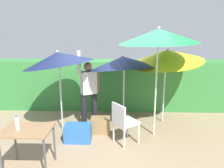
# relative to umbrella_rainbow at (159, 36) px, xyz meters

# --- Properties ---
(ground_plane) EXTENTS (24.00, 24.00, 0.00)m
(ground_plane) POSITION_rel_umbrella_rainbow_xyz_m (-0.98, 0.09, -2.22)
(ground_plane) COLOR #9E8466
(hedge_row) EXTENTS (8.00, 0.70, 1.48)m
(hedge_row) POSITION_rel_umbrella_rainbow_xyz_m (-0.98, 1.77, -1.48)
(hedge_row) COLOR #38843D
(hedge_row) RESTS_ON ground_plane
(umbrella_rainbow) EXTENTS (1.69, 1.69, 2.42)m
(umbrella_rainbow) POSITION_rel_umbrella_rainbow_xyz_m (0.00, 0.00, 0.00)
(umbrella_rainbow) COLOR silver
(umbrella_rainbow) RESTS_ON ground_plane
(umbrella_orange) EXTENTS (1.86, 1.85, 1.91)m
(umbrella_orange) POSITION_rel_umbrella_rainbow_xyz_m (-0.71, 0.76, -0.67)
(umbrella_orange) COLOR silver
(umbrella_orange) RESTS_ON ground_plane
(umbrella_yellow) EXTENTS (1.79, 1.77, 2.07)m
(umbrella_yellow) POSITION_rel_umbrella_rainbow_xyz_m (0.36, 0.74, -0.49)
(umbrella_yellow) COLOR silver
(umbrella_yellow) RESTS_ON ground_plane
(umbrella_navy) EXTENTS (1.63, 1.61, 2.02)m
(umbrella_navy) POSITION_rel_umbrella_rainbow_xyz_m (-2.19, 0.21, -0.50)
(umbrella_navy) COLOR silver
(umbrella_navy) RESTS_ON ground_plane
(person_vendor) EXTENTS (0.53, 0.36, 1.88)m
(person_vendor) POSITION_rel_umbrella_rainbow_xyz_m (-1.56, 0.53, -1.29)
(person_vendor) COLOR black
(person_vendor) RESTS_ON ground_plane
(chair_plastic) EXTENTS (0.61, 0.61, 0.89)m
(chair_plastic) POSITION_rel_umbrella_rainbow_xyz_m (-0.71, -0.41, -1.71)
(chair_plastic) COLOR silver
(chair_plastic) RESTS_ON ground_plane
(cooler_box) EXTENTS (0.56, 0.34, 0.37)m
(cooler_box) POSITION_rel_umbrella_rainbow_xyz_m (-1.69, -0.36, -2.04)
(cooler_box) COLOR #2D6BB7
(cooler_box) RESTS_ON ground_plane
(crate_cardboard) EXTENTS (0.44, 0.31, 0.37)m
(crate_cardboard) POSITION_rel_umbrella_rainbow_xyz_m (-1.24, 0.07, -2.04)
(crate_cardboard) COLOR #9E7A4C
(crate_cardboard) RESTS_ON ground_plane
(folding_table) EXTENTS (0.80, 0.60, 0.74)m
(folding_table) POSITION_rel_umbrella_rainbow_xyz_m (-2.34, -1.35, -1.57)
(folding_table) COLOR #4C4C51
(folding_table) RESTS_ON ground_plane
(bottle_water) EXTENTS (0.07, 0.07, 0.24)m
(bottle_water) POSITION_rel_umbrella_rainbow_xyz_m (-2.49, -1.36, -1.37)
(bottle_water) COLOR silver
(bottle_water) RESTS_ON folding_table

